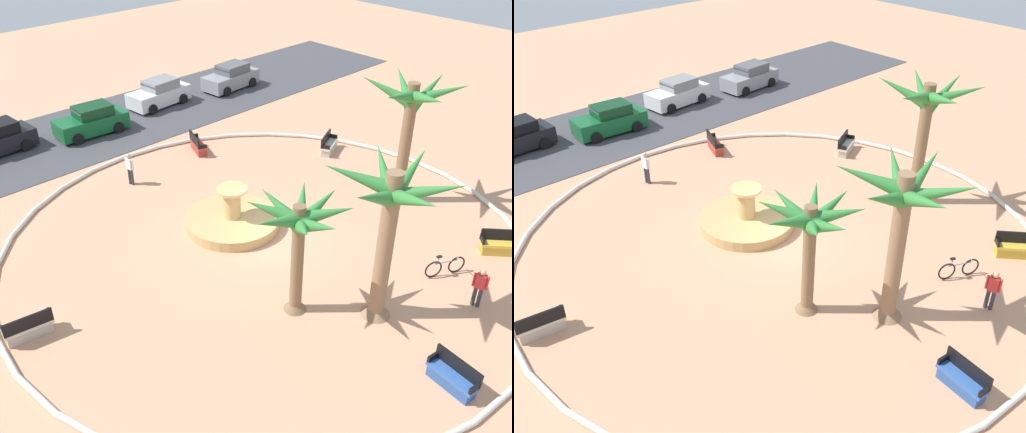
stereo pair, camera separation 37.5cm
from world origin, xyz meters
The scene contains 19 objects.
ground_plane centered at (0.00, 0.00, 0.00)m, with size 80.00×80.00×0.00m, color tan.
plaza_curb centered at (0.00, 0.00, 0.10)m, with size 21.39×21.39×0.20m, color silver.
street_asphalt centered at (0.00, 15.10, 0.01)m, with size 48.00×8.00×0.03m, color #424247.
fountain centered at (-0.18, 1.90, 0.28)m, with size 4.08×4.08×1.84m.
palm_tree_near_fountain centered at (-2.16, -3.64, 3.43)m, with size 3.57×3.52×4.49m.
palm_tree_by_curb centered at (6.78, -1.75, 4.25)m, with size 4.54×4.35×5.86m.
palm_tree_mid_plaza centered at (-0.33, -5.75, 4.11)m, with size 4.33×4.11×5.82m.
bench_east centered at (6.21, -6.96, 0.35)m, with size 1.44×1.53×1.00m.
bench_west centered at (-1.30, -9.21, 0.35)m, with size 0.72×1.66×1.00m.
bench_north centered at (3.31, 8.62, 0.35)m, with size 1.04×1.67×1.00m.
bench_southeast centered at (-9.50, 1.45, 0.35)m, with size 1.66×0.74×1.00m.
bench_southwest centered at (8.36, 3.78, 0.35)m, with size 1.66×1.11×1.00m.
bicycle_red_frame centered at (3.35, -6.19, 0.38)m, with size 1.57×0.81×0.94m.
person_cyclist_helmet centered at (2.58, -7.89, 0.89)m, with size 0.28×0.51×1.59m.
person_cyclist_photo centered at (-1.29, 8.02, 0.91)m, with size 0.26×0.52×1.62m.
parked_car_leftmost centered at (-4.56, 15.83, 0.78)m, with size 4.09×2.09×1.67m.
parked_car_second centered at (0.43, 14.61, 0.78)m, with size 4.10×2.12×1.67m.
parked_car_third centered at (5.80, 15.61, 0.78)m, with size 4.12×2.16×1.67m.
parked_car_rightmost centered at (11.17, 14.85, 0.78)m, with size 4.11×2.14×1.67m.
Camera 2 is at (-13.38, -13.98, 13.44)m, focal length 40.08 mm.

